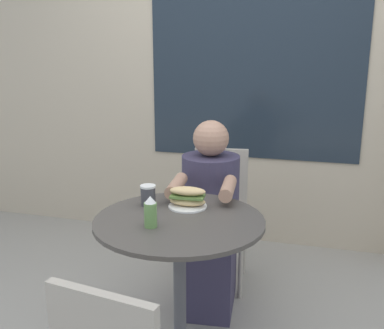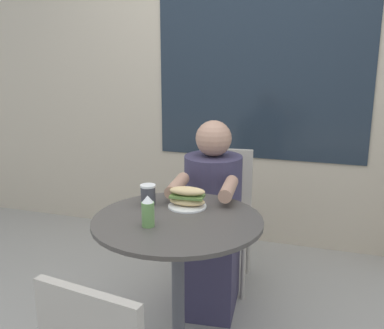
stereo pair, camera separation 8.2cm
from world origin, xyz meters
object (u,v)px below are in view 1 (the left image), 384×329
object	(u,v)px
cafe_table	(180,259)
sandwich_on_plate	(188,198)
diner_chair	(219,203)
condiment_bottle	(150,212)
drink_cup	(148,195)
seated_diner	(209,229)

from	to	relation	value
cafe_table	sandwich_on_plate	bearing A→B (deg)	92.57
diner_chair	condiment_bottle	distance (m)	1.08
diner_chair	condiment_bottle	xyz separation A→B (m)	(-0.08, -1.04, 0.30)
diner_chair	sandwich_on_plate	size ratio (longest dim) A/B	4.67
cafe_table	drink_cup	bearing A→B (deg)	146.48
cafe_table	seated_diner	xyz separation A→B (m)	(-0.00, 0.57, -0.08)
cafe_table	drink_cup	size ratio (longest dim) A/B	7.67
seated_diner	drink_cup	world-z (taller)	seated_diner
seated_diner	drink_cup	bearing A→B (deg)	59.46
sandwich_on_plate	condiment_bottle	world-z (taller)	condiment_bottle
diner_chair	sandwich_on_plate	xyz separation A→B (m)	(0.01, -0.75, 0.28)
diner_chair	sandwich_on_plate	distance (m)	0.81
drink_cup	sandwich_on_plate	bearing A→B (deg)	7.75
cafe_table	condiment_bottle	size ratio (longest dim) A/B	5.56
seated_diner	diner_chair	bearing A→B (deg)	-93.64
cafe_table	sandwich_on_plate	size ratio (longest dim) A/B	4.15
drink_cup	condiment_bottle	distance (m)	0.28
drink_cup	condiment_bottle	xyz separation A→B (m)	(0.11, -0.26, 0.02)
cafe_table	condiment_bottle	bearing A→B (deg)	-125.89
cafe_table	seated_diner	bearing A→B (deg)	90.00
condiment_bottle	sandwich_on_plate	bearing A→B (deg)	73.76
sandwich_on_plate	drink_cup	bearing A→B (deg)	-172.25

